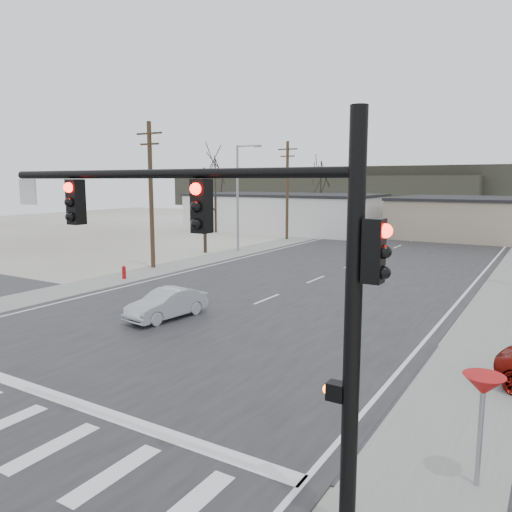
{
  "coord_description": "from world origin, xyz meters",
  "views": [
    {
      "loc": [
        12.49,
        -13.61,
        6.07
      ],
      "look_at": [
        0.61,
        5.92,
        2.6
      ],
      "focal_mm": 35.0,
      "sensor_mm": 36.0,
      "label": 1
    }
  ],
  "objects": [
    {
      "name": "building_left_far",
      "position": [
        -16.0,
        40.0,
        2.26
      ],
      "size": [
        22.3,
        12.3,
        4.5
      ],
      "color": "silver",
      "rests_on": "ground"
    },
    {
      "name": "yield_sign",
      "position": [
        11.5,
        -3.5,
        2.07
      ],
      "size": [
        0.8,
        0.8,
        2.35
      ],
      "color": "gray",
      "rests_on": "ground"
    },
    {
      "name": "upole_left_d",
      "position": [
        -11.5,
        52.0,
        5.22
      ],
      "size": [
        2.2,
        0.3,
        10.0
      ],
      "color": "#483621",
      "rests_on": "ground"
    },
    {
      "name": "main_road",
      "position": [
        0.0,
        15.0,
        0.02
      ],
      "size": [
        18.0,
        110.0,
        0.05
      ],
      "primitive_type": "cube",
      "color": "black",
      "rests_on": "ground"
    },
    {
      "name": "sidewalk_left",
      "position": [
        -10.6,
        20.0,
        0.03
      ],
      "size": [
        3.0,
        90.0,
        0.06
      ],
      "primitive_type": "cube",
      "color": "gray",
      "rests_on": "ground"
    },
    {
      "name": "tree_left_near",
      "position": [
        -13.0,
        20.0,
        5.23
      ],
      "size": [
        3.3,
        3.3,
        7.35
      ],
      "color": "#2E251C",
      "rests_on": "ground"
    },
    {
      "name": "tree_left_far",
      "position": [
        -14.0,
        46.0,
        6.28
      ],
      "size": [
        3.96,
        3.96,
        8.82
      ],
      "color": "#2E251C",
      "rests_on": "ground"
    },
    {
      "name": "sedan_crossing",
      "position": [
        -2.0,
        2.62,
        0.69
      ],
      "size": [
        1.83,
        4.03,
        1.28
      ],
      "primitive_type": "imported",
      "rotation": [
        0.0,
        0.0,
        -0.12
      ],
      "color": "#A3A8AE",
      "rests_on": "main_road"
    },
    {
      "name": "streetlight_main",
      "position": [
        -10.8,
        22.0,
        5.09
      ],
      "size": [
        2.4,
        0.25,
        9.0
      ],
      "color": "gray",
      "rests_on": "ground"
    },
    {
      "name": "car_far_b",
      "position": [
        -6.56,
        57.55,
        0.68
      ],
      "size": [
        1.51,
        3.71,
        1.26
      ],
      "primitive_type": "imported",
      "rotation": [
        0.0,
        0.0,
        -0.01
      ],
      "color": "black",
      "rests_on": "main_road"
    },
    {
      "name": "hill_left",
      "position": [
        -35.0,
        92.0,
        3.5
      ],
      "size": [
        70.0,
        18.0,
        7.0
      ],
      "primitive_type": "cube",
      "color": "#333026",
      "rests_on": "ground"
    },
    {
      "name": "ground",
      "position": [
        0.0,
        0.0,
        0.0
      ],
      "size": [
        140.0,
        140.0,
        0.0
      ],
      "primitive_type": "plane",
      "color": "white",
      "rests_on": "ground"
    },
    {
      "name": "car_far_a",
      "position": [
        -0.63,
        45.65,
        0.86
      ],
      "size": [
        2.76,
        5.77,
        1.62
      ],
      "primitive_type": "imported",
      "rotation": [
        0.0,
        0.0,
        3.05
      ],
      "color": "black",
      "rests_on": "main_road"
    },
    {
      "name": "fire_hydrant",
      "position": [
        -10.2,
        8.0,
        0.45
      ],
      "size": [
        0.24,
        0.24,
        0.87
      ],
      "color": "#A50C0C",
      "rests_on": "ground"
    },
    {
      "name": "upole_left_c",
      "position": [
        -11.5,
        32.0,
        5.22
      ],
      "size": [
        2.2,
        0.3,
        10.0
      ],
      "color": "#483621",
      "rests_on": "ground"
    },
    {
      "name": "traffic_signal_mast",
      "position": [
        7.89,
        -6.2,
        4.67
      ],
      "size": [
        8.95,
        0.43,
        7.2
      ],
      "color": "black",
      "rests_on": "ground"
    },
    {
      "name": "tree_left_mid",
      "position": [
        -22.0,
        34.0,
        6.28
      ],
      "size": [
        3.96,
        3.96,
        8.82
      ],
      "color": "#2E251C",
      "rests_on": "ground"
    },
    {
      "name": "cross_road",
      "position": [
        0.0,
        0.0,
        0.02
      ],
      "size": [
        90.0,
        10.0,
        0.04
      ],
      "primitive_type": "cube",
      "color": "black",
      "rests_on": "ground"
    },
    {
      "name": "upole_left_b",
      "position": [
        -11.5,
        12.0,
        5.22
      ],
      "size": [
        2.2,
        0.3,
        10.0
      ],
      "color": "#483621",
      "rests_on": "ground"
    }
  ]
}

